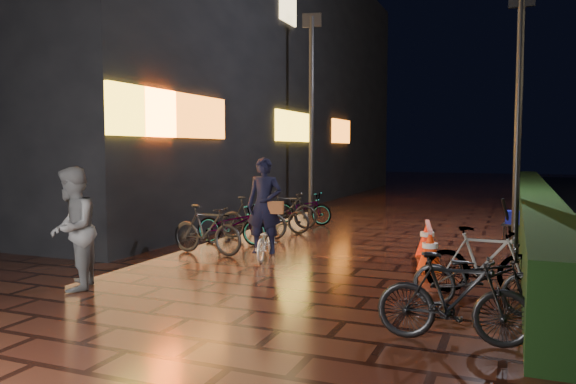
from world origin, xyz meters
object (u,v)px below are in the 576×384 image
at_px(cyclist, 265,222).
at_px(cart_assembly, 515,219).
at_px(traffic_barrier, 428,244).
at_px(bystander_person, 72,229).

distance_m(cyclist, cart_assembly, 5.41).
relative_size(traffic_barrier, cart_assembly, 1.72).
bearing_deg(cart_assembly, bystander_person, -130.45).
bearing_deg(cart_assembly, traffic_barrier, -115.40).
xyz_separation_m(cyclist, traffic_barrier, (2.69, 0.77, -0.34)).
bearing_deg(traffic_barrier, bystander_person, -138.79).
height_order(bystander_person, cyclist, cyclist).
xyz_separation_m(traffic_barrier, cart_assembly, (1.35, 2.84, 0.15)).
distance_m(traffic_barrier, cart_assembly, 3.15).
bearing_deg(cyclist, traffic_barrier, 15.93).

